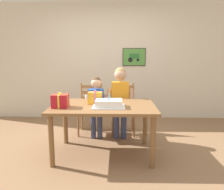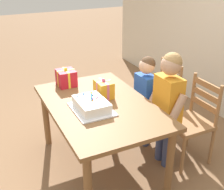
{
  "view_description": "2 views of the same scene",
  "coord_description": "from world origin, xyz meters",
  "px_view_note": "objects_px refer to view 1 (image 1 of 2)",
  "views": [
    {
      "loc": [
        0.2,
        -3.09,
        1.45
      ],
      "look_at": [
        0.12,
        0.01,
        0.88
      ],
      "focal_mm": 35.72,
      "sensor_mm": 36.0,
      "label": 1
    },
    {
      "loc": [
        2.32,
        -1.01,
        2.02
      ],
      "look_at": [
        0.09,
        0.09,
        0.85
      ],
      "focal_mm": 46.74,
      "sensor_mm": 36.0,
      "label": 2
    }
  ],
  "objects_px": {
    "chair_left": "(90,108)",
    "chair_right": "(123,108)",
    "gift_box_red_large": "(95,98)",
    "child_older": "(120,96)",
    "child_younger": "(96,101)",
    "birthday_cake": "(109,104)",
    "gift_box_beside_cake": "(60,101)",
    "dining_table": "(104,111)"
  },
  "relations": [
    {
      "from": "chair_left",
      "to": "chair_right",
      "type": "xyz_separation_m",
      "value": [
        0.61,
        0.0,
        0.0
      ]
    },
    {
      "from": "gift_box_red_large",
      "to": "chair_right",
      "type": "xyz_separation_m",
      "value": [
        0.43,
        0.82,
        -0.36
      ]
    },
    {
      "from": "child_older",
      "to": "gift_box_red_large",
      "type": "bearing_deg",
      "value": -125.35
    },
    {
      "from": "child_older",
      "to": "child_younger",
      "type": "distance_m",
      "value": 0.42
    },
    {
      "from": "child_older",
      "to": "birthday_cake",
      "type": "bearing_deg",
      "value": -102.54
    },
    {
      "from": "gift_box_beside_cake",
      "to": "child_older",
      "type": "distance_m",
      "value": 1.13
    },
    {
      "from": "child_younger",
      "to": "child_older",
      "type": "bearing_deg",
      "value": -0.05
    },
    {
      "from": "chair_left",
      "to": "chair_right",
      "type": "relative_size",
      "value": 1.0
    },
    {
      "from": "birthday_cake",
      "to": "child_older",
      "type": "distance_m",
      "value": 0.77
    },
    {
      "from": "gift_box_beside_cake",
      "to": "chair_right",
      "type": "distance_m",
      "value": 1.43
    },
    {
      "from": "dining_table",
      "to": "chair_left",
      "type": "height_order",
      "value": "chair_left"
    },
    {
      "from": "birthday_cake",
      "to": "gift_box_red_large",
      "type": "bearing_deg",
      "value": 132.97
    },
    {
      "from": "dining_table",
      "to": "gift_box_red_large",
      "type": "xyz_separation_m",
      "value": [
        -0.13,
        0.1,
        0.18
      ]
    },
    {
      "from": "dining_table",
      "to": "gift_box_beside_cake",
      "type": "bearing_deg",
      "value": -166.22
    },
    {
      "from": "gift_box_beside_cake",
      "to": "dining_table",
      "type": "bearing_deg",
      "value": 13.78
    },
    {
      "from": "dining_table",
      "to": "gift_box_red_large",
      "type": "relative_size",
      "value": 6.95
    },
    {
      "from": "dining_table",
      "to": "chair_left",
      "type": "xyz_separation_m",
      "value": [
        -0.3,
        0.92,
        -0.18
      ]
    },
    {
      "from": "gift_box_beside_cake",
      "to": "chair_right",
      "type": "height_order",
      "value": "gift_box_beside_cake"
    },
    {
      "from": "chair_left",
      "to": "chair_right",
      "type": "height_order",
      "value": "same"
    },
    {
      "from": "birthday_cake",
      "to": "child_younger",
      "type": "xyz_separation_m",
      "value": [
        -0.24,
        0.75,
        -0.13
      ]
    },
    {
      "from": "dining_table",
      "to": "gift_box_red_large",
      "type": "height_order",
      "value": "gift_box_red_large"
    },
    {
      "from": "dining_table",
      "to": "gift_box_beside_cake",
      "type": "height_order",
      "value": "gift_box_beside_cake"
    },
    {
      "from": "gift_box_red_large",
      "to": "child_older",
      "type": "distance_m",
      "value": 0.65
    },
    {
      "from": "gift_box_red_large",
      "to": "gift_box_beside_cake",
      "type": "height_order",
      "value": "gift_box_beside_cake"
    },
    {
      "from": "birthday_cake",
      "to": "child_younger",
      "type": "height_order",
      "value": "child_younger"
    },
    {
      "from": "child_younger",
      "to": "dining_table",
      "type": "bearing_deg",
      "value": -75.54
    },
    {
      "from": "gift_box_beside_cake",
      "to": "chair_right",
      "type": "xyz_separation_m",
      "value": [
        0.88,
        1.06,
        -0.36
      ]
    },
    {
      "from": "chair_left",
      "to": "child_older",
      "type": "distance_m",
      "value": 0.68
    },
    {
      "from": "chair_left",
      "to": "child_younger",
      "type": "relative_size",
      "value": 0.85
    },
    {
      "from": "dining_table",
      "to": "gift_box_red_large",
      "type": "distance_m",
      "value": 0.24
    },
    {
      "from": "gift_box_beside_cake",
      "to": "child_older",
      "type": "height_order",
      "value": "child_older"
    },
    {
      "from": "birthday_cake",
      "to": "dining_table",
      "type": "bearing_deg",
      "value": 124.29
    },
    {
      "from": "birthday_cake",
      "to": "chair_right",
      "type": "height_order",
      "value": "birthday_cake"
    },
    {
      "from": "gift_box_beside_cake",
      "to": "child_younger",
      "type": "xyz_separation_m",
      "value": [
        0.42,
        0.77,
        -0.17
      ]
    },
    {
      "from": "dining_table",
      "to": "gift_box_beside_cake",
      "type": "relative_size",
      "value": 6.79
    },
    {
      "from": "child_older",
      "to": "child_younger",
      "type": "relative_size",
      "value": 1.14
    },
    {
      "from": "chair_right",
      "to": "birthday_cake",
      "type": "bearing_deg",
      "value": -102.19
    },
    {
      "from": "chair_right",
      "to": "child_younger",
      "type": "height_order",
      "value": "child_younger"
    },
    {
      "from": "gift_box_red_large",
      "to": "child_younger",
      "type": "height_order",
      "value": "child_younger"
    },
    {
      "from": "birthday_cake",
      "to": "child_older",
      "type": "bearing_deg",
      "value": 77.46
    },
    {
      "from": "gift_box_red_large",
      "to": "child_younger",
      "type": "distance_m",
      "value": 0.55
    },
    {
      "from": "dining_table",
      "to": "child_younger",
      "type": "bearing_deg",
      "value": 104.46
    }
  ]
}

